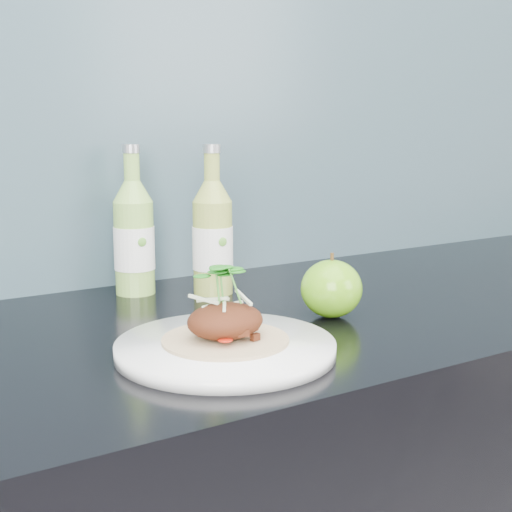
% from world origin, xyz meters
% --- Properties ---
extents(subway_backsplash, '(4.00, 0.02, 0.70)m').
position_xyz_m(subway_backsplash, '(0.00, 1.99, 1.25)').
color(subway_backsplash, '#6892A4').
rests_on(subway_backsplash, kitchen_counter).
extents(dinner_plate, '(0.29, 0.29, 0.02)m').
position_xyz_m(dinner_plate, '(-0.09, 1.57, 0.91)').
color(dinner_plate, white).
rests_on(dinner_plate, kitchen_counter).
extents(pork_taco, '(0.15, 0.15, 0.10)m').
position_xyz_m(pork_taco, '(-0.09, 1.57, 0.94)').
color(pork_taco, '#A2835C').
rests_on(pork_taco, dinner_plate).
extents(green_apple, '(0.11, 0.11, 0.09)m').
position_xyz_m(green_apple, '(0.12, 1.63, 0.94)').
color(green_apple, '#3C920F').
rests_on(green_apple, kitchen_counter).
extents(cider_bottle_left, '(0.08, 0.08, 0.23)m').
position_xyz_m(cider_bottle_left, '(-0.06, 1.91, 0.99)').
color(cider_bottle_left, '#89BF4F').
rests_on(cider_bottle_left, kitchen_counter).
extents(cider_bottle_right, '(0.08, 0.08, 0.23)m').
position_xyz_m(cider_bottle_right, '(0.04, 1.84, 0.99)').
color(cider_bottle_right, '#96A645').
rests_on(cider_bottle_right, kitchen_counter).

